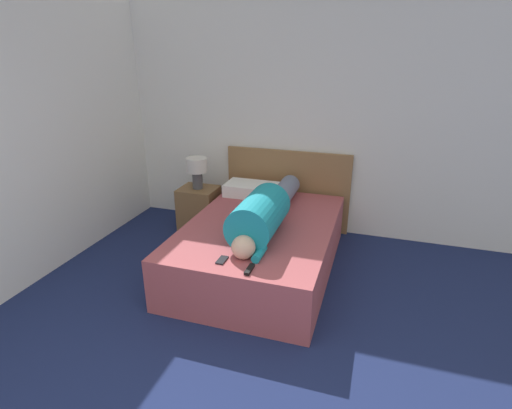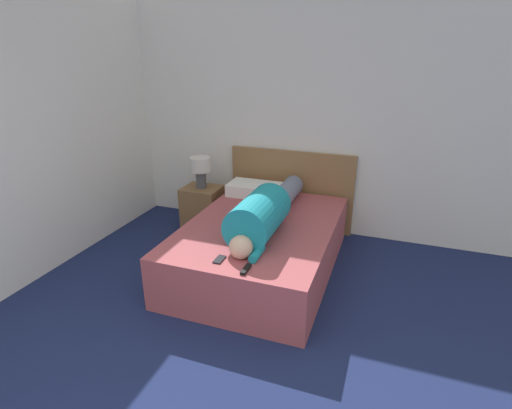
% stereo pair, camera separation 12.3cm
% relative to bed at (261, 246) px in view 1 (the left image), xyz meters
% --- Properties ---
extents(wall_back, '(5.56, 0.06, 2.60)m').
position_rel_bed_xyz_m(wall_back, '(0.24, 1.14, 1.06)').
color(wall_back, white).
rests_on(wall_back, ground_plane).
extents(wall_left, '(0.06, 5.06, 2.60)m').
position_rel_bed_xyz_m(wall_left, '(-1.98, -0.82, 1.06)').
color(wall_left, white).
rests_on(wall_left, ground_plane).
extents(bed, '(1.36, 1.98, 0.49)m').
position_rel_bed_xyz_m(bed, '(0.00, 0.00, 0.00)').
color(bed, '#A84C51').
rests_on(bed, ground_plane).
extents(headboard, '(1.48, 0.04, 0.95)m').
position_rel_bed_xyz_m(headboard, '(0.00, 1.07, 0.23)').
color(headboard, olive).
rests_on(headboard, ground_plane).
extents(nightstand, '(0.43, 0.37, 0.53)m').
position_rel_bed_xyz_m(nightstand, '(-0.97, 0.64, 0.02)').
color(nightstand, brown).
rests_on(nightstand, ground_plane).
extents(table_lamp, '(0.24, 0.24, 0.36)m').
position_rel_bed_xyz_m(table_lamp, '(-0.97, 0.64, 0.53)').
color(table_lamp, '#4C4C51').
rests_on(table_lamp, nightstand).
extents(person_lying, '(0.39, 1.73, 0.39)m').
position_rel_bed_xyz_m(person_lying, '(0.07, -0.10, 0.41)').
color(person_lying, '#DBB293').
rests_on(person_lying, bed).
extents(pillow_near_headboard, '(0.60, 0.35, 0.14)m').
position_rel_bed_xyz_m(pillow_near_headboard, '(-0.33, 0.73, 0.31)').
color(pillow_near_headboard, white).
rests_on(pillow_near_headboard, bed).
extents(tv_remote, '(0.04, 0.15, 0.02)m').
position_rel_bed_xyz_m(tv_remote, '(0.18, -0.87, 0.26)').
color(tv_remote, black).
rests_on(tv_remote, bed).
extents(cell_phone, '(0.06, 0.13, 0.01)m').
position_rel_bed_xyz_m(cell_phone, '(-0.08, -0.79, 0.25)').
color(cell_phone, black).
rests_on(cell_phone, bed).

